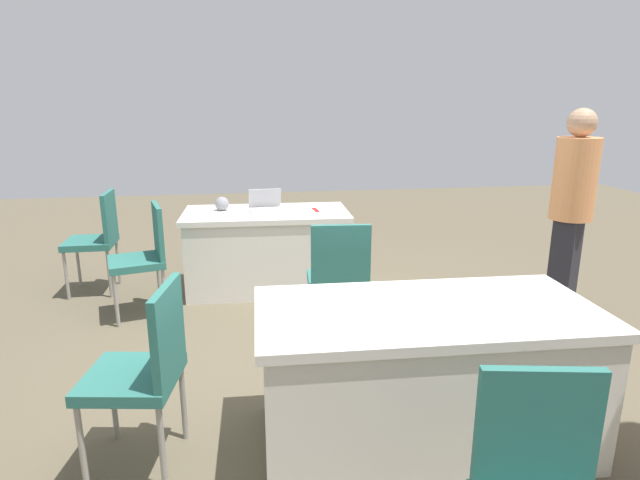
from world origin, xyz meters
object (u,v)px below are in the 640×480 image
Objects in this scene: chair_by_pillar at (97,235)px; table_mid_right at (424,375)px; laptop_silver at (266,207)px; yarn_ball at (222,204)px; table_foreground at (267,250)px; scissors_red at (316,210)px; chair_tucked_left at (339,275)px; person_organiser at (572,204)px; chair_aisle at (145,365)px; chair_tucked_right at (144,253)px.

table_mid_right is at bearing -139.49° from chair_by_pillar.
yarn_ball is at bearing -17.97° from laptop_silver.
table_foreground is at bearing -95.41° from chair_by_pillar.
laptop_silver is at bearing -97.49° from scissors_red.
chair_tucked_left is 1.00× the size of chair_by_pillar.
person_organiser is (-2.02, -0.33, 0.41)m from chair_tucked_left.
scissors_red is at bearing 171.80° from yarn_ball.
person_organiser is (-3.19, -1.46, 0.43)m from chair_aisle.
laptop_silver reaches higher than chair_tucked_left.
chair_aisle reaches higher than yarn_ball.
chair_tucked_right is 5.32× the size of scissors_red.
yarn_ball is (0.42, -0.11, 0.03)m from laptop_silver.
chair_tucked_right is (1.76, -2.04, 0.16)m from table_mid_right.
chair_by_pillar reaches higher than table_foreground.
chair_by_pillar is (0.54, -0.64, 0.01)m from chair_tucked_right.
yarn_ball reaches higher than scissors_red.
chair_aisle is at bearing -131.49° from chair_tucked_left.
chair_tucked_left is at bearing 120.75° from yarn_ball.
person_organiser reaches higher than chair_aisle.
table_foreground is 1.63× the size of chair_tucked_left.
table_mid_right is 13.50× the size of yarn_ball.
table_foreground is 4.77× the size of laptop_silver.
table_foreground is at bearing 113.07° from chair_tucked_left.
chair_tucked_left reaches higher than yarn_ball.
person_organiser is at bearing -56.15° from chair_aisle.
chair_aisle is at bearing 70.34° from laptop_silver.
chair_aisle is (1.18, 1.14, -0.02)m from chair_tucked_left.
table_mid_right is at bearing 101.94° from laptop_silver.
person_organiser is at bearing -139.81° from table_mid_right.
chair_by_pillar is 1.62m from laptop_silver.
chair_by_pillar is (1.59, -0.15, 0.17)m from table_foreground.
person_organiser is at bearing 158.46° from yarn_ball.
table_foreground is at bearing -79.83° from chair_tucked_right.
laptop_silver is (-0.00, -0.00, 0.42)m from table_foreground.
table_foreground is at bearing 165.30° from yarn_ball.
table_mid_right is 5.34× the size of laptop_silver.
chair_aisle is 2.86× the size of laptop_silver.
chair_aisle is 2.78m from chair_by_pillar.
chair_aisle is at bearing 83.25° from yarn_ball.
chair_by_pillar is at bearing 25.02° from chair_tucked_right.
chair_aisle is (0.72, 2.49, 0.16)m from table_foreground.
scissors_red reaches higher than table_foreground.
person_organiser reaches higher than laptop_silver.
scissors_red is at bearing 177.66° from table_foreground.
chair_tucked_right is at bearing -49.21° from table_mid_right.
chair_aisle is at bearing 174.74° from chair_tucked_right.
chair_tucked_right is 7.25× the size of yarn_ball.
yarn_ball is (2.89, -1.14, -0.14)m from person_organiser.
chair_tucked_right is at bearing 18.72° from chair_aisle.
person_organiser is at bearing 58.06° from scissors_red.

